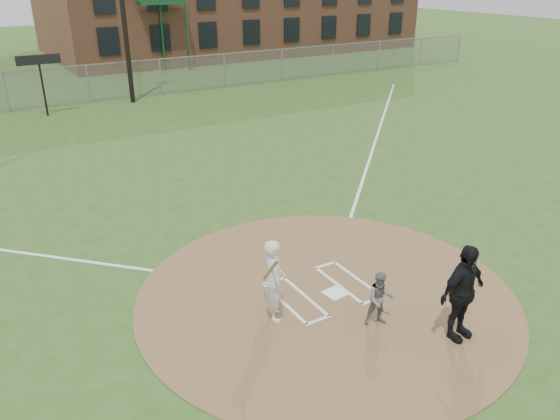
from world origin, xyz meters
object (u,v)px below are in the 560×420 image
umpire (462,293)px  catcher (380,299)px  batter_at_plate (274,280)px  home_plate (335,293)px

umpire → catcher: bearing=128.9°
umpire → batter_at_plate: umpire is taller
home_plate → catcher: bearing=-85.0°
home_plate → umpire: (1.16, -2.45, 0.99)m
umpire → batter_at_plate: 3.65m
home_plate → batter_at_plate: batter_at_plate is taller
home_plate → batter_at_plate: 1.83m
home_plate → batter_at_plate: (-1.61, -0.07, 0.88)m
batter_at_plate → umpire: bearing=-40.8°
umpire → batter_at_plate: size_ratio=1.12×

